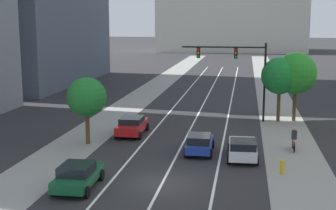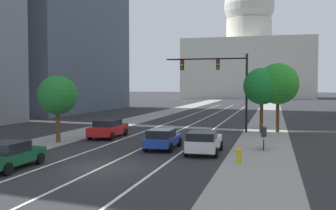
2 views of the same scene
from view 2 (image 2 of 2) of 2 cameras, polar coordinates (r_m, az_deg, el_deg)
name	(u,v)px [view 2 (image 2 of 2)]	position (r m, az deg, el deg)	size (l,w,h in m)	color
ground_plane	(213,114)	(59.96, 6.53, -1.35)	(400.00, 400.00, 0.00)	#2B2B2D
sidewalk_left	(152,116)	(56.88, -2.28, -1.55)	(4.06, 130.00, 0.01)	gray
sidewalk_right	(268,118)	(54.33, 14.19, -1.84)	(4.06, 130.00, 0.01)	gray
lane_stripe_left	(168,123)	(45.91, 0.03, -2.59)	(0.16, 90.00, 0.01)	white
lane_stripe_center	(194,124)	(45.23, 3.73, -2.68)	(0.16, 90.00, 0.01)	white
lane_stripe_right	(220,124)	(44.74, 7.52, -2.76)	(0.16, 90.00, 0.01)	white
capitol_building	(249,56)	(142.45, 11.51, 6.97)	(43.29, 25.74, 42.04)	beige
car_white	(204,142)	(25.38, 5.19, -5.28)	(2.14, 4.34, 1.50)	silver
car_blue	(163,139)	(27.05, -0.77, -4.85)	(1.98, 4.07, 1.41)	#1E389E
car_green	(8,155)	(22.36, -21.96, -6.66)	(2.16, 4.26, 1.44)	#14512D
car_red	(108,128)	(33.41, -8.59, -3.34)	(2.17, 4.63, 1.49)	red
traffic_signal_mast	(221,76)	(37.65, 7.69, 4.19)	(7.76, 0.39, 7.29)	black
fire_hydrant	(239,156)	(22.47, 10.17, -7.19)	(0.26, 0.35, 0.91)	yellow
cyclist	(264,137)	(27.78, 13.61, -4.50)	(0.36, 1.70, 1.72)	black
street_tree_mid_right	(262,86)	(37.65, 13.33, 2.62)	(3.40, 3.40, 5.99)	#51381E
street_tree_near_right	(278,84)	(37.98, 15.54, 2.94)	(3.81, 3.81, 6.42)	#51381E
street_tree_mid_left	(58,95)	(31.34, -15.59, 1.37)	(2.98, 2.98, 5.12)	#51381E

